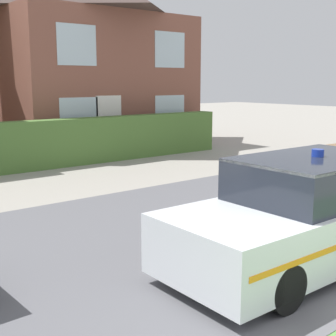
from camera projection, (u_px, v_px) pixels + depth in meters
The scene contains 4 objects.
road_strip at pixel (164, 241), 7.64m from camera, with size 28.00×6.66×0.01m, color #5B5B60.
garden_hedge at pixel (33, 146), 13.70m from camera, with size 14.08×0.57×1.45m, color #4C7233.
police_car at pixel (305, 213), 6.59m from camera, with size 4.30×1.78×1.63m.
house_right at pixel (85, 51), 18.40m from camera, with size 7.34×6.17×7.37m.
Camera 1 is at (-4.52, -1.41, 2.57)m, focal length 50.00 mm.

